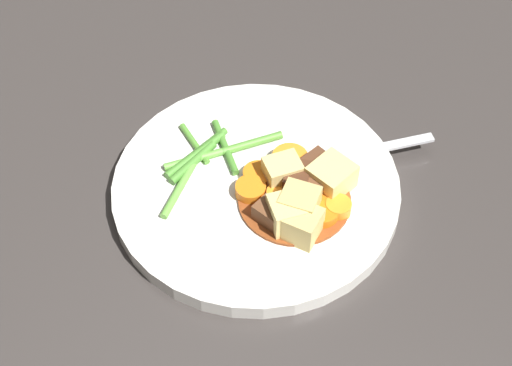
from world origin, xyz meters
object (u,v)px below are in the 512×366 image
(carrot_slice_0, at_px, (321,212))
(carrot_slice_5, at_px, (253,191))
(potato_chunk_1, at_px, (286,214))
(meat_chunk_2, at_px, (270,214))
(carrot_slice_7, at_px, (290,161))
(meat_chunk_1, at_px, (321,170))
(potato_chunk_3, at_px, (299,205))
(carrot_slice_1, at_px, (257,175))
(carrot_slice_2, at_px, (323,198))
(potato_chunk_2, at_px, (283,172))
(potato_chunk_4, at_px, (303,225))
(carrot_slice_4, at_px, (338,208))
(meat_chunk_0, at_px, (313,185))
(dinner_plate, at_px, (256,189))
(fork, at_px, (345,155))
(carrot_slice_6, at_px, (281,208))
(meat_chunk_3, at_px, (298,180))
(carrot_slice_3, at_px, (281,196))
(potato_chunk_0, at_px, (331,177))

(carrot_slice_0, height_order, carrot_slice_5, same)
(potato_chunk_1, xyz_separation_m, meat_chunk_2, (-0.02, -0.00, -0.01))
(carrot_slice_0, relative_size, carrot_slice_7, 0.98)
(meat_chunk_1, bearing_deg, potato_chunk_3, -95.91)
(carrot_slice_1, height_order, potato_chunk_1, potato_chunk_1)
(carrot_slice_0, relative_size, carrot_slice_2, 1.33)
(potato_chunk_2, xyz_separation_m, potato_chunk_4, (0.04, -0.05, 0.00))
(carrot_slice_4, distance_m, meat_chunk_2, 0.07)
(potato_chunk_4, relative_size, meat_chunk_1, 0.90)
(potato_chunk_2, xyz_separation_m, meat_chunk_0, (0.03, -0.00, -0.00))
(meat_chunk_2, bearing_deg, meat_chunk_1, 66.01)
(dinner_plate, height_order, fork, fork)
(carrot_slice_6, distance_m, potato_chunk_1, 0.02)
(meat_chunk_3, xyz_separation_m, fork, (0.03, 0.06, -0.01))
(carrot_slice_3, distance_m, potato_chunk_3, 0.03)
(carrot_slice_1, bearing_deg, carrot_slice_3, -30.98)
(carrot_slice_2, xyz_separation_m, potato_chunk_4, (-0.01, -0.04, 0.01))
(carrot_slice_7, bearing_deg, potato_chunk_3, -64.04)
(carrot_slice_4, bearing_deg, carrot_slice_3, -175.18)
(carrot_slice_1, xyz_separation_m, meat_chunk_0, (0.06, 0.00, 0.01))
(fork, bearing_deg, carrot_slice_4, -80.00)
(carrot_slice_4, height_order, fork, carrot_slice_4)
(carrot_slice_6, xyz_separation_m, potato_chunk_4, (0.03, -0.02, 0.01))
(carrot_slice_7, height_order, meat_chunk_3, meat_chunk_3)
(potato_chunk_1, xyz_separation_m, potato_chunk_4, (0.02, -0.01, -0.00))
(dinner_plate, distance_m, meat_chunk_0, 0.06)
(carrot_slice_0, bearing_deg, carrot_slice_3, 173.07)
(carrot_slice_4, bearing_deg, carrot_slice_6, -159.36)
(potato_chunk_4, height_order, fork, potato_chunk_4)
(carrot_slice_4, xyz_separation_m, carrot_slice_6, (-0.05, -0.02, -0.00))
(potato_chunk_0, bearing_deg, meat_chunk_1, 149.09)
(potato_chunk_3, bearing_deg, meat_chunk_0, 83.14)
(carrot_slice_4, distance_m, potato_chunk_2, 0.06)
(carrot_slice_0, xyz_separation_m, potato_chunk_0, (-0.00, 0.04, 0.01))
(carrot_slice_1, bearing_deg, potato_chunk_2, 10.04)
(carrot_slice_0, xyz_separation_m, meat_chunk_3, (-0.03, 0.02, 0.01))
(carrot_slice_1, bearing_deg, meat_chunk_1, 20.28)
(carrot_slice_2, height_order, carrot_slice_4, carrot_slice_4)
(carrot_slice_2, bearing_deg, meat_chunk_2, -136.77)
(carrot_slice_0, bearing_deg, potato_chunk_0, 91.93)
(potato_chunk_3, relative_size, meat_chunk_3, 1.02)
(carrot_slice_2, height_order, fork, carrot_slice_2)
(carrot_slice_6, relative_size, potato_chunk_1, 1.02)
(carrot_slice_4, height_order, meat_chunk_2, meat_chunk_2)
(carrot_slice_0, relative_size, carrot_slice_5, 1.18)
(potato_chunk_1, distance_m, potato_chunk_4, 0.02)
(potato_chunk_3, distance_m, potato_chunk_4, 0.02)
(meat_chunk_1, height_order, fork, meat_chunk_1)
(carrot_slice_0, distance_m, potato_chunk_3, 0.02)
(potato_chunk_0, distance_m, potato_chunk_2, 0.05)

